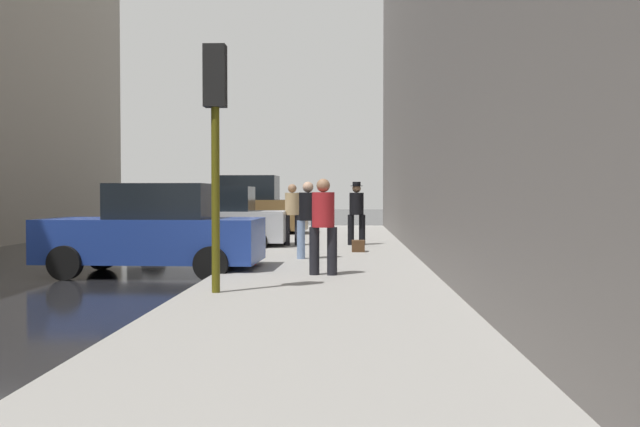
# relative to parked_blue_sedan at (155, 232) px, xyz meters

# --- Properties ---
(sidewalk) EXTENTS (4.00, 40.00, 0.15)m
(sidewalk) POSITION_rel_parked_blue_sedan_xyz_m (3.35, -1.47, -0.77)
(sidewalk) COLOR gray
(sidewalk) RESTS_ON ground_plane
(parked_blue_sedan) EXTENTS (4.25, 2.15, 1.79)m
(parked_blue_sedan) POSITION_rel_parked_blue_sedan_xyz_m (0.00, 0.00, 0.00)
(parked_blue_sedan) COLOR navy
(parked_blue_sedan) RESTS_ON ground_plane
(parked_silver_sedan) EXTENTS (4.21, 2.08, 1.79)m
(parked_silver_sedan) POSITION_rel_parked_blue_sedan_xyz_m (0.00, 5.94, 0.00)
(parked_silver_sedan) COLOR #B7BABF
(parked_silver_sedan) RESTS_ON ground_plane
(parked_bronze_suv) EXTENTS (4.64, 2.15, 2.25)m
(parked_bronze_suv) POSITION_rel_parked_blue_sedan_xyz_m (-0.00, 12.13, 0.18)
(parked_bronze_suv) COLOR brown
(parked_bronze_suv) RESTS_ON ground_plane
(fire_hydrant) EXTENTS (0.42, 0.22, 0.70)m
(fire_hydrant) POSITION_rel_parked_blue_sedan_xyz_m (1.80, 0.55, -0.35)
(fire_hydrant) COLOR red
(fire_hydrant) RESTS_ON sidewalk
(traffic_light) EXTENTS (0.32, 0.32, 3.60)m
(traffic_light) POSITION_rel_parked_blue_sedan_xyz_m (1.85, -3.47, 1.91)
(traffic_light) COLOR #514C0F
(traffic_light) RESTS_ON sidewalk
(pedestrian_in_tan_coat) EXTENTS (0.52, 0.45, 1.71)m
(pedestrian_in_tan_coat) POSITION_rel_parked_blue_sedan_xyz_m (2.22, 6.01, 0.26)
(pedestrian_in_tan_coat) COLOR black
(pedestrian_in_tan_coat) RESTS_ON sidewalk
(pedestrian_in_red_jacket) EXTENTS (0.52, 0.45, 1.71)m
(pedestrian_in_red_jacket) POSITION_rel_parked_blue_sedan_xyz_m (3.34, -1.17, 0.26)
(pedestrian_in_red_jacket) COLOR black
(pedestrian_in_red_jacket) RESTS_ON sidewalk
(pedestrian_with_fedora) EXTENTS (0.52, 0.45, 1.78)m
(pedestrian_with_fedora) POSITION_rel_parked_blue_sedan_xyz_m (4.02, 6.27, 0.29)
(pedestrian_with_fedora) COLOR black
(pedestrian_with_fedora) RESTS_ON sidewalk
(pedestrian_in_jeans) EXTENTS (0.53, 0.49, 1.71)m
(pedestrian_in_jeans) POSITION_rel_parked_blue_sedan_xyz_m (2.89, 1.99, 0.26)
(pedestrian_in_jeans) COLOR #728CB2
(pedestrian_in_jeans) RESTS_ON sidewalk
(duffel_bag) EXTENTS (0.32, 0.44, 0.28)m
(duffel_bag) POSITION_rel_parked_blue_sedan_xyz_m (4.03, 3.97, -0.56)
(duffel_bag) COLOR #472D19
(duffel_bag) RESTS_ON sidewalk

